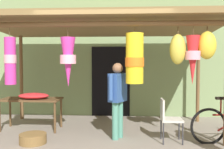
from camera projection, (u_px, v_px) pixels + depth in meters
ground_plane at (105, 140)px, 5.19m from camera, size 30.00×30.00×0.00m
shop_facade at (113, 39)px, 7.58m from camera, size 9.15×0.29×4.50m
market_stall_canopy at (108, 33)px, 5.70m from camera, size 5.23×2.50×2.54m
display_table at (31, 102)px, 5.98m from camera, size 1.35×0.63×0.72m
flower_heap_on_table at (34, 96)px, 5.92m from camera, size 0.69×0.49×0.13m
folding_chair at (168, 116)px, 5.06m from camera, size 0.40×0.40×0.84m
wicker_basket_by_table at (33, 139)px, 4.99m from camera, size 0.51×0.51×0.19m
customer_foreground at (118, 95)px, 5.27m from camera, size 0.38×0.53×1.54m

